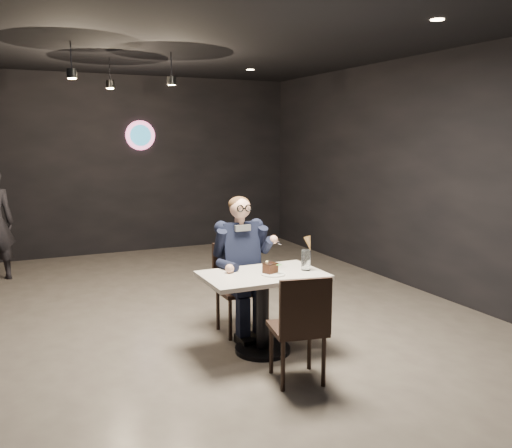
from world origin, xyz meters
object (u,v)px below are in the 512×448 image
chair_near (297,326)px  seated_man (239,264)px  chair_far (239,289)px  sundae_glass (306,260)px  main_table (263,313)px

chair_near → seated_man: size_ratio=0.64×
chair_far → sundae_glass: (0.42, -0.61, 0.39)m
main_table → chair_near: chair_near is taller
main_table → sundae_glass: 0.63m
chair_near → main_table: bearing=100.8°
chair_far → sundae_glass: sundae_glass is taller
main_table → chair_far: 0.56m
chair_near → sundae_glass: sundae_glass is taller
seated_man → chair_near: bearing=-90.0°
seated_man → sundae_glass: size_ratio=7.44×
main_table → sundae_glass: bearing=-8.3°
main_table → seated_man: size_ratio=0.76×
sundae_glass → seated_man: bearing=124.3°
main_table → chair_near: bearing=-90.0°
main_table → seated_man: bearing=90.0°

